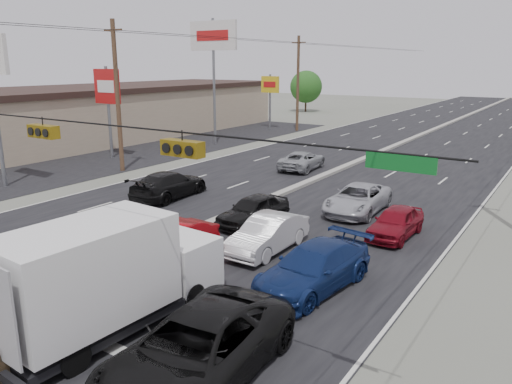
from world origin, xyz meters
TOP-DOWN VIEW (x-y plane):
  - ground at (0.00, 0.00)m, footprint 200.00×200.00m
  - road_surface at (0.00, 30.00)m, footprint 20.00×160.00m
  - center_median at (0.00, 30.00)m, footprint 0.50×160.00m
  - strip_mall at (-26.00, 25.00)m, footprint 12.00×42.00m
  - parking_lot at (-17.00, 25.00)m, footprint 10.00×42.00m
  - utility_pole_left_b at (-12.50, 15.00)m, footprint 1.60×0.30m
  - utility_pole_left_c at (-12.50, 40.00)m, footprint 1.60×0.30m
  - traffic_signals at (1.40, 0.00)m, footprint 25.00×0.30m
  - pole_sign_mid at (-17.00, 18.00)m, footprint 2.60×0.25m
  - pole_sign_billboard at (-14.50, 28.00)m, footprint 5.00×0.25m
  - pole_sign_far at (-16.00, 40.00)m, footprint 2.20×0.25m
  - tree_left_far at (-22.00, 60.00)m, footprint 4.80×4.80m
  - box_truck at (3.49, 0.19)m, footprint 2.58×6.47m
  - tan_sedan at (2.66, -2.49)m, footprint 2.67×5.33m
  - red_sedan at (1.40, 4.69)m, footprint 1.58×4.39m
  - black_suv at (7.00, -0.33)m, footprint 3.15×6.04m
  - queue_car_a at (1.62, 10.10)m, footprint 2.02×4.17m
  - queue_car_b at (3.94, 7.68)m, footprint 1.49×4.26m
  - queue_car_c at (4.88, 14.60)m, footprint 2.43×4.99m
  - queue_car_d at (7.00, 5.60)m, footprint 2.66×5.23m
  - queue_car_e at (7.63, 12.07)m, footprint 1.65×3.86m
  - oncoming_near at (-4.87, 11.52)m, footprint 2.42×5.21m
  - oncoming_far at (-2.32, 22.23)m, footprint 2.55×4.77m

SIDE VIEW (x-z plane):
  - ground at x=0.00m, z-range 0.00..0.00m
  - road_surface at x=0.00m, z-range -0.01..0.01m
  - parking_lot at x=-17.00m, z-range -0.01..0.01m
  - center_median at x=0.00m, z-range 0.00..0.20m
  - oncoming_far at x=-2.32m, z-range 0.00..1.28m
  - queue_car_e at x=7.63m, z-range 0.00..1.30m
  - queue_car_c at x=4.88m, z-range 0.00..1.36m
  - queue_car_a at x=1.62m, z-range 0.00..1.37m
  - queue_car_b at x=3.94m, z-range 0.00..1.40m
  - red_sedan at x=1.40m, z-range 0.00..1.44m
  - queue_car_d at x=7.00m, z-range 0.00..1.45m
  - oncoming_near at x=-4.87m, z-range 0.00..1.47m
  - tan_sedan at x=2.66m, z-range 0.00..1.49m
  - black_suv at x=7.00m, z-range 0.00..1.63m
  - box_truck at x=3.49m, z-range 0.04..3.27m
  - strip_mall at x=-26.00m, z-range 0.00..4.60m
  - tree_left_far at x=-22.00m, z-range 0.66..6.78m
  - pole_sign_far at x=-16.00m, z-range 1.41..7.41m
  - utility_pole_left_b at x=-12.50m, z-range 0.11..10.11m
  - utility_pole_left_c at x=-12.50m, z-range 0.11..10.11m
  - pole_sign_mid at x=-17.00m, z-range 1.61..8.61m
  - traffic_signals at x=1.40m, z-range 5.22..5.77m
  - pole_sign_billboard at x=-14.50m, z-range 3.37..14.37m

